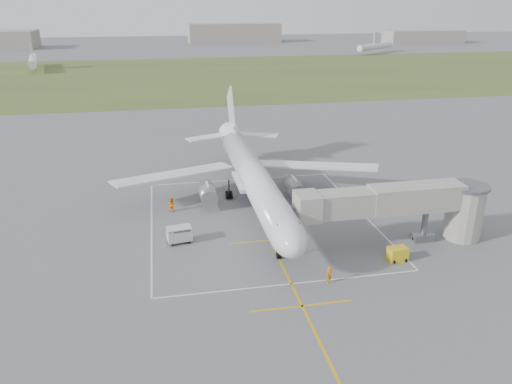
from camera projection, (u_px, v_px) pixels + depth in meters
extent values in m
plane|color=#5E5E61|center=(254.00, 208.00, 69.10)|extent=(700.00, 700.00, 0.00)
cube|color=#425625|center=(190.00, 76.00, 188.04)|extent=(700.00, 120.00, 0.02)
cube|color=#DD9D0D|center=(262.00, 223.00, 64.52)|extent=(0.25, 60.00, 0.01)
cube|color=#DD9D0D|center=(302.00, 306.00, 47.14)|extent=(10.00, 0.25, 0.01)
cube|color=#DD9D0D|center=(270.00, 240.00, 59.94)|extent=(10.00, 0.25, 0.01)
cube|color=silver|center=(240.00, 180.00, 80.07)|extent=(28.00, 0.20, 0.01)
cube|color=silver|center=(291.00, 284.00, 50.80)|extent=(28.00, 0.20, 0.01)
cube|color=silver|center=(152.00, 229.00, 62.94)|extent=(0.20, 32.00, 0.01)
cube|color=silver|center=(361.00, 212.00, 67.93)|extent=(0.20, 32.00, 0.01)
cylinder|color=silver|center=(254.00, 178.00, 67.47)|extent=(3.80, 36.00, 3.80)
ellipsoid|color=silver|center=(287.00, 236.00, 51.00)|extent=(3.80, 7.22, 3.80)
cube|color=black|center=(290.00, 230.00, 49.80)|extent=(2.40, 1.60, 0.99)
cone|color=silver|center=(232.00, 137.00, 86.08)|extent=(3.80, 6.00, 3.80)
cube|color=silver|center=(315.00, 166.00, 75.14)|extent=(17.93, 11.24, 1.23)
cube|color=silver|center=(175.00, 174.00, 71.39)|extent=(17.93, 11.24, 1.23)
cube|color=silver|center=(250.00, 181.00, 70.77)|extent=(4.20, 8.00, 0.50)
cube|color=silver|center=(231.00, 111.00, 85.16)|extent=(0.30, 7.89, 8.65)
cube|color=silver|center=(233.00, 131.00, 84.24)|extent=(0.35, 5.00, 1.20)
cube|color=silver|center=(256.00, 135.00, 86.48)|extent=(7.85, 5.03, 0.20)
cube|color=silver|center=(208.00, 137.00, 84.98)|extent=(7.85, 5.03, 0.20)
cylinder|color=gray|center=(293.00, 186.00, 71.80)|extent=(2.30, 4.20, 2.30)
cube|color=silver|center=(294.00, 182.00, 71.24)|extent=(0.25, 2.40, 1.20)
cylinder|color=gray|center=(207.00, 192.00, 69.59)|extent=(2.30, 4.20, 2.30)
cube|color=silver|center=(207.00, 188.00, 69.03)|extent=(0.25, 2.40, 1.20)
cylinder|color=black|center=(279.00, 248.00, 55.36)|extent=(0.18, 0.18, 2.60)
cylinder|color=black|center=(278.00, 255.00, 55.67)|extent=(0.28, 0.80, 0.80)
cylinder|color=black|center=(280.00, 255.00, 55.71)|extent=(0.28, 0.80, 0.80)
cylinder|color=black|center=(268.00, 186.00, 73.22)|extent=(0.22, 0.22, 2.80)
cylinder|color=black|center=(267.00, 193.00, 73.19)|extent=(0.32, 0.96, 0.96)
cylinder|color=black|center=(270.00, 193.00, 73.29)|extent=(0.32, 0.96, 0.96)
cylinder|color=black|center=(266.00, 191.00, 73.83)|extent=(0.32, 0.96, 0.96)
cylinder|color=black|center=(269.00, 191.00, 73.93)|extent=(0.32, 0.96, 0.96)
cylinder|color=black|center=(229.00, 189.00, 72.19)|extent=(0.22, 0.22, 2.80)
cylinder|color=black|center=(227.00, 196.00, 72.15)|extent=(0.32, 0.96, 0.96)
cylinder|color=black|center=(231.00, 196.00, 72.25)|extent=(0.32, 0.96, 0.96)
cylinder|color=black|center=(227.00, 194.00, 72.79)|extent=(0.32, 0.96, 0.96)
cylinder|color=black|center=(231.00, 194.00, 72.89)|extent=(0.32, 0.96, 0.96)
cube|color=gray|center=(344.00, 204.00, 56.10)|extent=(11.09, 2.90, 2.80)
cube|color=gray|center=(416.00, 197.00, 57.61)|extent=(11.09, 3.10, 3.00)
cube|color=gray|center=(307.00, 206.00, 55.32)|extent=(2.60, 3.40, 3.00)
cylinder|color=slate|center=(424.00, 224.00, 59.19)|extent=(0.70, 0.70, 4.20)
cube|color=slate|center=(423.00, 237.00, 59.79)|extent=(2.60, 1.40, 0.90)
cylinder|color=gray|center=(464.00, 213.00, 59.69)|extent=(4.40, 4.40, 6.40)
cylinder|color=slate|center=(468.00, 186.00, 58.45)|extent=(5.00, 5.00, 0.30)
cylinder|color=black|center=(415.00, 238.00, 59.65)|extent=(0.70, 0.30, 0.70)
cylinder|color=black|center=(430.00, 237.00, 60.01)|extent=(0.70, 0.30, 0.70)
cube|color=yellow|center=(398.00, 254.00, 55.13)|extent=(2.15, 1.47, 1.55)
cylinder|color=black|center=(394.00, 262.00, 54.64)|extent=(0.23, 0.47, 0.45)
cylinder|color=black|center=(406.00, 260.00, 54.98)|extent=(0.23, 0.47, 0.45)
cube|color=silver|center=(179.00, 235.00, 59.13)|extent=(3.05, 2.09, 1.25)
cube|color=silver|center=(179.00, 228.00, 58.78)|extent=(3.05, 2.09, 0.09)
cylinder|color=black|center=(171.00, 237.00, 58.10)|extent=(0.09, 0.09, 1.47)
cylinder|color=black|center=(190.00, 234.00, 58.80)|extent=(0.09, 0.09, 1.47)
cylinder|color=black|center=(169.00, 232.00, 59.29)|extent=(0.09, 0.09, 1.47)
cylinder|color=black|center=(187.00, 230.00, 59.99)|extent=(0.09, 0.09, 1.47)
cylinder|color=black|center=(172.00, 244.00, 58.53)|extent=(0.27, 0.48, 0.45)
cylinder|color=black|center=(189.00, 242.00, 59.16)|extent=(0.27, 0.48, 0.45)
cylinder|color=black|center=(170.00, 240.00, 59.63)|extent=(0.27, 0.48, 0.45)
cylinder|color=black|center=(187.00, 237.00, 60.26)|extent=(0.27, 0.48, 0.45)
imported|color=orange|center=(329.00, 275.00, 50.69)|extent=(0.77, 0.65, 1.81)
imported|color=orange|center=(172.00, 204.00, 67.87)|extent=(1.20, 1.13, 1.96)
cube|color=gray|center=(234.00, 33.00, 330.24)|extent=(60.00, 20.00, 12.00)
cube|color=gray|center=(423.00, 37.00, 324.90)|extent=(50.00, 18.00, 8.00)
cylinder|color=silver|center=(33.00, 61.00, 203.13)|extent=(9.11, 32.04, 3.20)
cube|color=silver|center=(31.00, 49.00, 201.50)|extent=(1.04, 3.99, 5.50)
cylinder|color=silver|center=(375.00, 47.00, 263.63)|extent=(27.39, 21.94, 3.20)
cube|color=silver|center=(376.00, 38.00, 262.00)|extent=(3.36, 2.66, 5.50)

